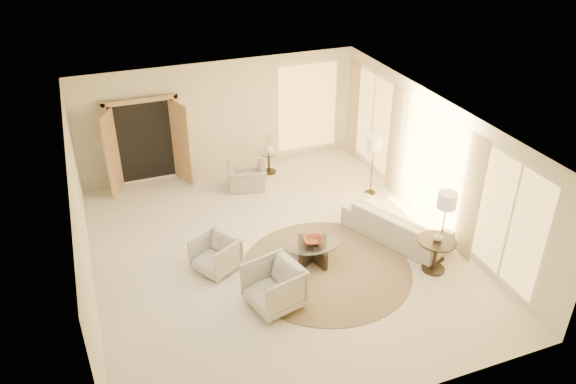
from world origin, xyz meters
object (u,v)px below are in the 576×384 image
object	(u,v)px
armchair_left	(216,253)
armchair_right	(274,284)
floor_lamp_far	(447,203)
coffee_table	(313,249)
sofa	(396,224)
bowl	(313,240)
side_table	(269,160)
end_vase	(438,237)
floor_lamp_near	(374,145)
end_table	(436,250)
side_vase	(269,148)
accent_chair	(246,174)

from	to	relation	value
armchair_left	armchair_right	distance (m)	1.52
floor_lamp_far	coffee_table	bearing A→B (deg)	160.05
sofa	bowl	world-z (taller)	sofa
armchair_right	side_table	xyz separation A→B (m)	(1.57, 4.80, -0.12)
armchair_left	end_vase	xyz separation A→B (m)	(3.89, -1.49, 0.38)
armchair_right	floor_lamp_near	bearing A→B (deg)	116.21
floor_lamp_far	end_vase	world-z (taller)	floor_lamp_far
sofa	end_table	size ratio (longest dim) A/B	3.12
floor_lamp_near	side_vase	world-z (taller)	floor_lamp_near
accent_chair	sofa	bearing A→B (deg)	138.69
side_vase	end_table	bearing A→B (deg)	-71.76
floor_lamp_far	floor_lamp_near	bearing A→B (deg)	90.00
floor_lamp_near	side_vase	xyz separation A→B (m)	(-1.90, 1.87, -0.58)
armchair_left	floor_lamp_near	size ratio (longest dim) A/B	0.52
coffee_table	floor_lamp_near	xyz separation A→B (m)	(2.33, 1.97, 0.98)
armchair_left	coffee_table	size ratio (longest dim) A/B	0.51
accent_chair	floor_lamp_near	size ratio (longest dim) A/B	0.61
floor_lamp_near	side_table	bearing A→B (deg)	135.54
floor_lamp_near	bowl	xyz separation A→B (m)	(-2.33, -1.97, -0.78)
coffee_table	floor_lamp_far	size ratio (longest dim) A/B	1.00
accent_chair	end_table	size ratio (longest dim) A/B	1.26
armchair_right	bowl	distance (m)	1.49
accent_chair	floor_lamp_near	xyz separation A→B (m)	(2.68, -1.26, 0.86)
armchair_left	bowl	distance (m)	1.88
side_vase	sofa	bearing A→B (deg)	-67.97
sofa	coffee_table	bearing A→B (deg)	69.73
accent_chair	floor_lamp_far	size ratio (longest dim) A/B	0.60
armchair_right	coffee_table	distance (m)	1.50
sofa	end_table	distance (m)	1.25
sofa	accent_chair	size ratio (longest dim) A/B	2.48
bowl	side_table	bearing A→B (deg)	83.64
armchair_left	end_table	bearing A→B (deg)	38.79
sofa	end_table	xyz separation A→B (m)	(0.13, -1.23, 0.14)
floor_lamp_near	end_vase	distance (m)	3.12
coffee_table	end_table	xyz separation A→B (m)	(2.05, -1.10, 0.20)
floor_lamp_near	end_vase	bearing A→B (deg)	-95.11
armchair_right	bowl	bearing A→B (deg)	116.10
side_table	floor_lamp_near	xyz separation A→B (m)	(1.90, -1.87, 0.92)
armchair_right	armchair_left	bearing A→B (deg)	-166.90
armchair_left	end_table	size ratio (longest dim) A/B	1.07
floor_lamp_far	end_vase	distance (m)	0.64
armchair_left	accent_chair	xyz separation A→B (m)	(1.49, 2.83, 0.01)
end_table	accent_chair	bearing A→B (deg)	119.04
sofa	accent_chair	distance (m)	3.84
bowl	side_vase	world-z (taller)	side_vase
sofa	floor_lamp_far	distance (m)	1.42
accent_chair	side_table	distance (m)	0.99
floor_lamp_far	armchair_left	bearing A→B (deg)	163.40
end_table	armchair_left	bearing A→B (deg)	158.97
armchair_right	sofa	bearing A→B (deg)	95.65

